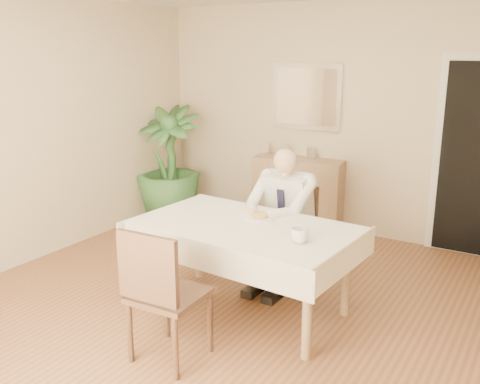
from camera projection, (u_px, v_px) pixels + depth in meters
The scene contains 16 objects.
room at pixel (216, 157), 4.01m from camera, with size 5.00×5.02×2.60m.
mirror at pixel (306, 97), 6.17m from camera, with size 0.86×0.04×0.76m.
dining_table at pixel (245, 234), 4.22m from camera, with size 1.78×1.13×0.75m.
chair_far at pixel (293, 226), 4.99m from camera, with size 0.45×0.45×0.87m.
chair_near at pixel (161, 289), 3.54m from camera, with size 0.48×0.48×0.97m.
seated_man at pixel (279, 213), 4.70m from camera, with size 0.48×0.72×1.24m.
plate at pixel (260, 218), 4.34m from camera, with size 0.26×0.26×0.02m, color white.
food at pixel (260, 215), 4.33m from camera, with size 0.14×0.14×0.06m, color olive.
knife at pixel (260, 218), 4.26m from camera, with size 0.01×0.01×0.13m, color silver.
fork at pixel (252, 217), 4.30m from camera, with size 0.01×0.01×0.13m, color silver.
coffee_mug at pixel (300, 235), 3.80m from camera, with size 0.13×0.13×0.10m, color white.
sideboard at pixel (298, 193), 6.34m from camera, with size 1.06×0.36×0.85m, color #9F7E58.
photo_frame_left at pixel (266, 148), 6.49m from camera, with size 0.10×0.02×0.14m, color silver.
photo_frame_center at pixel (285, 151), 6.34m from camera, with size 0.10×0.02×0.14m, color silver.
photo_frame_right at pixel (311, 153), 6.17m from camera, with size 0.10×0.02×0.14m, color silver.
potted_palm at pixel (168, 163), 6.64m from camera, with size 0.79×0.79×1.42m, color #2C5928.
Camera 1 is at (2.20, -3.27, 2.09)m, focal length 40.00 mm.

